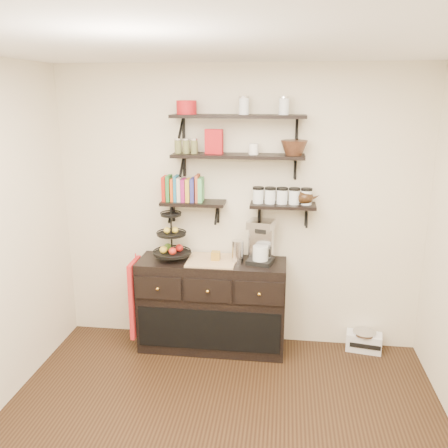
% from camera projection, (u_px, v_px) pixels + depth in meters
% --- Properties ---
extents(ceiling, '(3.50, 3.50, 0.02)m').
position_uv_depth(ceiling, '(209.00, 40.00, 2.52)').
color(ceiling, white).
rests_on(ceiling, back_wall).
extents(back_wall, '(3.50, 0.02, 2.70)m').
position_uv_depth(back_wall, '(239.00, 210.00, 4.55)').
color(back_wall, beige).
rests_on(back_wall, ground).
extents(shelf_top, '(1.20, 0.27, 0.23)m').
position_uv_depth(shelf_top, '(238.00, 117.00, 4.19)').
color(shelf_top, black).
rests_on(shelf_top, back_wall).
extents(shelf_mid, '(1.20, 0.27, 0.23)m').
position_uv_depth(shelf_mid, '(238.00, 156.00, 4.28)').
color(shelf_mid, black).
rests_on(shelf_mid, back_wall).
extents(shelf_low_left, '(0.60, 0.25, 0.23)m').
position_uv_depth(shelf_low_left, '(193.00, 203.00, 4.47)').
color(shelf_low_left, black).
rests_on(shelf_low_left, back_wall).
extents(shelf_low_right, '(0.60, 0.25, 0.23)m').
position_uv_depth(shelf_low_right, '(283.00, 206.00, 4.37)').
color(shelf_low_right, black).
rests_on(shelf_low_right, back_wall).
extents(cookbooks, '(0.36, 0.15, 0.26)m').
position_uv_depth(cookbooks, '(184.00, 189.00, 4.44)').
color(cookbooks, '#A71D11').
rests_on(cookbooks, shelf_low_left).
extents(glass_canisters, '(0.54, 0.10, 0.13)m').
position_uv_depth(glass_canisters, '(282.00, 197.00, 4.34)').
color(glass_canisters, silver).
rests_on(glass_canisters, shelf_low_right).
extents(sideboard, '(1.40, 0.50, 0.92)m').
position_uv_depth(sideboard, '(212.00, 305.00, 4.59)').
color(sideboard, black).
rests_on(sideboard, floor).
extents(fruit_stand, '(0.36, 0.36, 0.52)m').
position_uv_depth(fruit_stand, '(172.00, 241.00, 4.48)').
color(fruit_stand, black).
rests_on(fruit_stand, sideboard).
extents(candle, '(0.08, 0.08, 0.08)m').
position_uv_depth(candle, '(216.00, 256.00, 4.45)').
color(candle, olive).
rests_on(candle, sideboard).
extents(coffee_maker, '(0.27, 0.26, 0.41)m').
position_uv_depth(coffee_maker, '(261.00, 242.00, 4.39)').
color(coffee_maker, black).
rests_on(coffee_maker, sideboard).
extents(thermal_carafe, '(0.11, 0.11, 0.22)m').
position_uv_depth(thermal_carafe, '(238.00, 252.00, 4.40)').
color(thermal_carafe, silver).
rests_on(thermal_carafe, sideboard).
extents(apron, '(0.04, 0.32, 0.75)m').
position_uv_depth(apron, '(136.00, 297.00, 4.57)').
color(apron, '#AA2012').
rests_on(apron, sideboard).
extents(radio, '(0.35, 0.25, 0.20)m').
position_uv_depth(radio, '(364.00, 341.00, 4.62)').
color(radio, silver).
rests_on(radio, floor).
extents(recipe_box, '(0.17, 0.08, 0.22)m').
position_uv_depth(recipe_box, '(214.00, 142.00, 4.27)').
color(recipe_box, '#A71318').
rests_on(recipe_box, shelf_mid).
extents(walnut_bowl, '(0.24, 0.24, 0.13)m').
position_uv_depth(walnut_bowl, '(294.00, 148.00, 4.20)').
color(walnut_bowl, black).
rests_on(walnut_bowl, shelf_mid).
extents(ramekins, '(0.09, 0.09, 0.10)m').
position_uv_depth(ramekins, '(254.00, 149.00, 4.25)').
color(ramekins, white).
rests_on(ramekins, shelf_mid).
extents(teapot, '(0.23, 0.19, 0.15)m').
position_uv_depth(teapot, '(305.00, 196.00, 4.31)').
color(teapot, black).
rests_on(teapot, shelf_low_right).
extents(red_pot, '(0.18, 0.18, 0.12)m').
position_uv_depth(red_pot, '(187.00, 107.00, 4.22)').
color(red_pot, '#A71318').
rests_on(red_pot, shelf_top).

